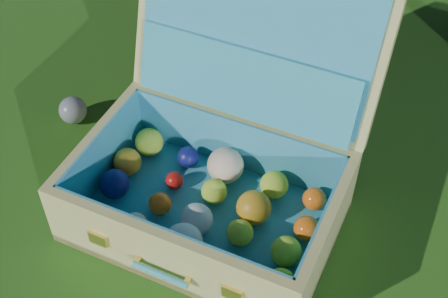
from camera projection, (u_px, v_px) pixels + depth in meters
ground at (184, 206)px, 1.58m from camera, size 60.00×60.00×0.00m
stray_ball at (73, 110)px, 1.77m from camera, size 0.08×0.08×0.08m
suitcase at (222, 151)px, 1.49m from camera, size 0.69×0.65×0.58m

